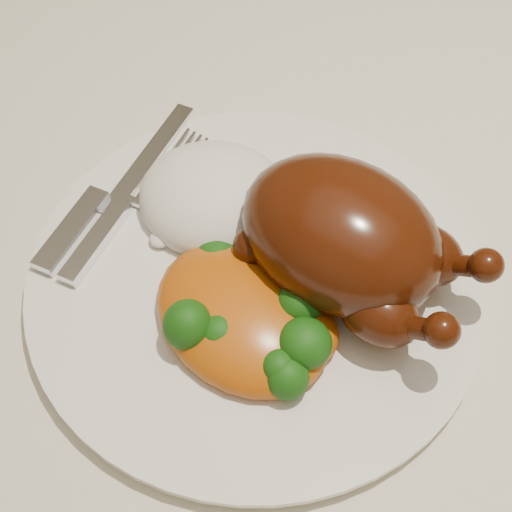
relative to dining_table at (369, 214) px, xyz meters
The scene contains 8 objects.
floor 0.67m from the dining_table, ahead, with size 4.00×4.00×0.00m, color brown.
dining_table is the anchor object (origin of this frame).
tablecloth 0.07m from the dining_table, ahead, with size 1.73×1.03×0.18m.
dinner_plate 0.21m from the dining_table, 92.26° to the right, with size 0.31×0.31×0.01m, color white.
roast_chicken 0.22m from the dining_table, 74.50° to the right, with size 0.17×0.11×0.09m.
rice_mound 0.20m from the dining_table, 113.06° to the right, with size 0.13×0.13×0.06m.
mac_and_cheese 0.25m from the dining_table, 86.12° to the right, with size 0.14×0.12×0.05m.
cutlery 0.26m from the dining_table, 122.34° to the right, with size 0.05×0.18×0.01m.
Camera 1 is at (0.14, -0.40, 1.19)m, focal length 50.00 mm.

